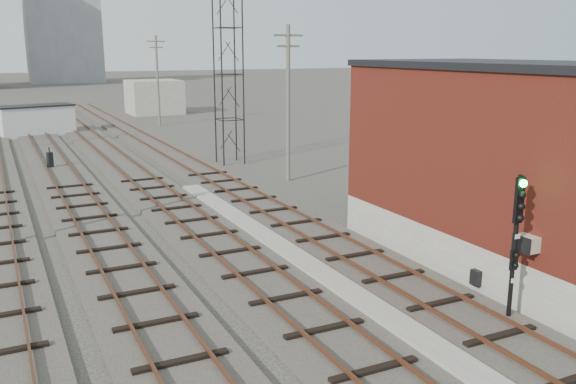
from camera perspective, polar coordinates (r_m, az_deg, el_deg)
ground at (r=64.94m, az=-17.93°, el=5.83°), size 320.00×320.00×0.00m
track_right at (r=45.02m, az=-10.80°, el=3.36°), size 3.20×90.00×0.39m
track_mid_right at (r=44.16m, az=-15.81°, el=2.90°), size 3.20×90.00×0.39m
track_mid_left at (r=43.66m, az=-20.97°, el=2.41°), size 3.20×90.00×0.39m
platform_curb at (r=21.60m, az=2.04°, el=-7.12°), size 0.90×28.00×0.26m
brick_building at (r=23.28m, az=19.93°, el=2.51°), size 6.54×12.20×7.22m
lattice_tower at (r=41.50m, az=-5.63°, el=12.97°), size 1.60×1.60×15.00m
utility_pole_right_a at (r=35.57m, az=0.01°, el=8.64°), size 1.80×0.24×9.00m
utility_pole_right_b at (r=63.85m, az=-12.11°, el=10.39°), size 1.80×0.24×9.00m
apartment_right at (r=154.89m, az=-20.38°, el=14.41°), size 16.00×12.00×26.00m
shed_right at (r=76.24m, az=-12.41°, el=8.68°), size 6.00×6.00×4.00m
signal_mast at (r=18.06m, az=20.57°, el=-3.93°), size 0.40×0.42×4.32m
switch_stand at (r=42.27m, az=-21.37°, el=2.80°), size 0.41×0.41×1.38m
site_trailer at (r=59.91m, az=-22.52°, el=6.23°), size 6.97×4.14×2.74m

